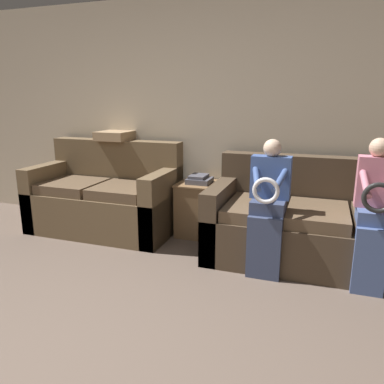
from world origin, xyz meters
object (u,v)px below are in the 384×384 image
object	(u,v)px
child_right_seated	(374,209)
book_stack	(199,179)
couch_side	(106,199)
side_shelf	(200,208)
couch_main	(317,226)
throw_pillow	(115,136)
child_left_seated	(268,203)

from	to	relation	value
child_right_seated	book_stack	bearing A→B (deg)	157.30
couch_side	side_shelf	xyz separation A→B (m)	(1.07, 0.20, -0.06)
couch_main	child_right_seated	bearing A→B (deg)	-45.76
child_right_seated	side_shelf	size ratio (longest dim) A/B	2.03
couch_side	throw_pillow	world-z (taller)	throw_pillow
couch_main	throw_pillow	world-z (taller)	throw_pillow
child_right_seated	book_stack	distance (m)	1.78
couch_side	child_left_seated	size ratio (longest dim) A/B	1.39
child_right_seated	throw_pillow	distance (m)	2.86
child_right_seated	book_stack	world-z (taller)	child_right_seated
couch_side	throw_pillow	xyz separation A→B (m)	(-0.01, 0.28, 0.70)
child_left_seated	book_stack	world-z (taller)	child_left_seated
couch_side	child_right_seated	xyz separation A→B (m)	(2.71, -0.50, 0.30)
book_stack	couch_main	bearing A→B (deg)	-12.42
child_left_seated	couch_main	bearing A→B (deg)	45.90
couch_side	side_shelf	distance (m)	1.09
couch_main	child_left_seated	xyz separation A→B (m)	(-0.40, -0.42, 0.30)
couch_main	side_shelf	distance (m)	1.27
couch_main	couch_side	size ratio (longest dim) A/B	1.22
couch_side	book_stack	bearing A→B (deg)	10.14
side_shelf	book_stack	bearing A→B (deg)	-102.15
child_left_seated	child_right_seated	bearing A→B (deg)	0.15
child_left_seated	throw_pillow	world-z (taller)	child_left_seated
side_shelf	book_stack	size ratio (longest dim) A/B	2.31
couch_main	child_left_seated	distance (m)	0.65
couch_main	book_stack	xyz separation A→B (m)	(-1.24, 0.27, 0.30)
child_right_seated	child_left_seated	bearing A→B (deg)	-179.85
side_shelf	child_right_seated	bearing A→B (deg)	-22.93
couch_main	couch_side	bearing A→B (deg)	177.93
couch_main	book_stack	bearing A→B (deg)	167.58
couch_main	child_left_seated	world-z (taller)	child_left_seated
side_shelf	book_stack	distance (m)	0.33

